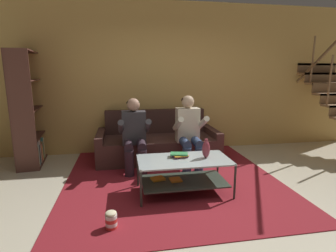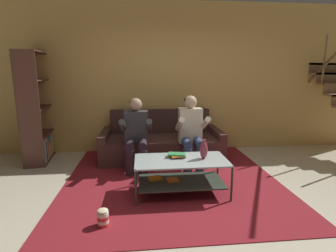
{
  "view_description": "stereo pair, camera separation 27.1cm",
  "coord_description": "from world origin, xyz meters",
  "px_view_note": "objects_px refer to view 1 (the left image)",
  "views": [
    {
      "loc": [
        -0.89,
        -2.77,
        1.56
      ],
      "look_at": [
        -0.25,
        0.91,
        0.8
      ],
      "focal_mm": 28.0,
      "sensor_mm": 36.0,
      "label": 1
    },
    {
      "loc": [
        -0.62,
        -2.81,
        1.56
      ],
      "look_at": [
        -0.25,
        0.91,
        0.8
      ],
      "focal_mm": 28.0,
      "sensor_mm": 36.0,
      "label": 2
    }
  ],
  "objects_px": {
    "popcorn_tub": "(111,220)",
    "couch": "(158,143)",
    "book_stack": "(180,155)",
    "bookshelf": "(27,125)",
    "vase": "(206,149)",
    "person_seated_left": "(134,132)",
    "person_seated_right": "(189,129)",
    "coffee_table": "(183,170)"
  },
  "relations": [
    {
      "from": "couch",
      "to": "coffee_table",
      "type": "height_order",
      "value": "couch"
    },
    {
      "from": "vase",
      "to": "popcorn_tub",
      "type": "height_order",
      "value": "vase"
    },
    {
      "from": "person_seated_left",
      "to": "bookshelf",
      "type": "xyz_separation_m",
      "value": [
        -1.79,
        0.65,
        0.06
      ]
    },
    {
      "from": "person_seated_right",
      "to": "coffee_table",
      "type": "height_order",
      "value": "person_seated_right"
    },
    {
      "from": "coffee_table",
      "to": "book_stack",
      "type": "xyz_separation_m",
      "value": [
        -0.03,
        0.1,
        0.18
      ]
    },
    {
      "from": "book_stack",
      "to": "bookshelf",
      "type": "bearing_deg",
      "value": 147.22
    },
    {
      "from": "person_seated_left",
      "to": "popcorn_tub",
      "type": "xyz_separation_m",
      "value": [
        -0.32,
        -1.63,
        -0.53
      ]
    },
    {
      "from": "coffee_table",
      "to": "vase",
      "type": "relative_size",
      "value": 4.69
    },
    {
      "from": "person_seated_left",
      "to": "coffee_table",
      "type": "xyz_separation_m",
      "value": [
        0.58,
        -0.96,
        -0.32
      ]
    },
    {
      "from": "book_stack",
      "to": "bookshelf",
      "type": "height_order",
      "value": "bookshelf"
    },
    {
      "from": "couch",
      "to": "bookshelf",
      "type": "height_order",
      "value": "bookshelf"
    },
    {
      "from": "vase",
      "to": "couch",
      "type": "bearing_deg",
      "value": 106.05
    },
    {
      "from": "coffee_table",
      "to": "bookshelf",
      "type": "height_order",
      "value": "bookshelf"
    },
    {
      "from": "person_seated_right",
      "to": "coffee_table",
      "type": "xyz_separation_m",
      "value": [
        -0.32,
        -0.96,
        -0.33
      ]
    },
    {
      "from": "vase",
      "to": "bookshelf",
      "type": "xyz_separation_m",
      "value": [
        -2.68,
        1.6,
        0.1
      ]
    },
    {
      "from": "popcorn_tub",
      "to": "bookshelf",
      "type": "bearing_deg",
      "value": 122.74
    },
    {
      "from": "popcorn_tub",
      "to": "couch",
      "type": "bearing_deg",
      "value": 70.55
    },
    {
      "from": "book_stack",
      "to": "bookshelf",
      "type": "relative_size",
      "value": 0.13
    },
    {
      "from": "couch",
      "to": "person_seated_left",
      "type": "relative_size",
      "value": 1.87
    },
    {
      "from": "vase",
      "to": "book_stack",
      "type": "distance_m",
      "value": 0.36
    },
    {
      "from": "couch",
      "to": "book_stack",
      "type": "height_order",
      "value": "couch"
    },
    {
      "from": "coffee_table",
      "to": "bookshelf",
      "type": "distance_m",
      "value": 2.89
    },
    {
      "from": "couch",
      "to": "coffee_table",
      "type": "xyz_separation_m",
      "value": [
        0.13,
        -1.52,
        0.03
      ]
    },
    {
      "from": "couch",
      "to": "popcorn_tub",
      "type": "xyz_separation_m",
      "value": [
        -0.77,
        -2.19,
        -0.18
      ]
    },
    {
      "from": "vase",
      "to": "coffee_table",
      "type": "bearing_deg",
      "value": -179.02
    },
    {
      "from": "couch",
      "to": "popcorn_tub",
      "type": "distance_m",
      "value": 2.33
    },
    {
      "from": "person_seated_right",
      "to": "popcorn_tub",
      "type": "xyz_separation_m",
      "value": [
        -1.23,
        -1.63,
        -0.55
      ]
    },
    {
      "from": "coffee_table",
      "to": "person_seated_left",
      "type": "bearing_deg",
      "value": 121.23
    },
    {
      "from": "person_seated_left",
      "to": "bookshelf",
      "type": "relative_size",
      "value": 0.61
    },
    {
      "from": "couch",
      "to": "popcorn_tub",
      "type": "relative_size",
      "value": 11.25
    },
    {
      "from": "bookshelf",
      "to": "popcorn_tub",
      "type": "relative_size",
      "value": 9.93
    },
    {
      "from": "person_seated_right",
      "to": "book_stack",
      "type": "distance_m",
      "value": 0.94
    },
    {
      "from": "couch",
      "to": "bookshelf",
      "type": "bearing_deg",
      "value": 177.83
    },
    {
      "from": "couch",
      "to": "vase",
      "type": "bearing_deg",
      "value": -73.95
    },
    {
      "from": "person_seated_right",
      "to": "book_stack",
      "type": "bearing_deg",
      "value": -112.04
    },
    {
      "from": "book_stack",
      "to": "couch",
      "type": "bearing_deg",
      "value": 94.08
    },
    {
      "from": "person_seated_right",
      "to": "bookshelf",
      "type": "bearing_deg",
      "value": 166.51
    },
    {
      "from": "person_seated_right",
      "to": "popcorn_tub",
      "type": "relative_size",
      "value": 6.18
    },
    {
      "from": "couch",
      "to": "book_stack",
      "type": "distance_m",
      "value": 1.44
    },
    {
      "from": "vase",
      "to": "bookshelf",
      "type": "relative_size",
      "value": 0.13
    },
    {
      "from": "book_stack",
      "to": "person_seated_left",
      "type": "bearing_deg",
      "value": 122.71
    },
    {
      "from": "popcorn_tub",
      "to": "person_seated_left",
      "type": "bearing_deg",
      "value": 78.75
    }
  ]
}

